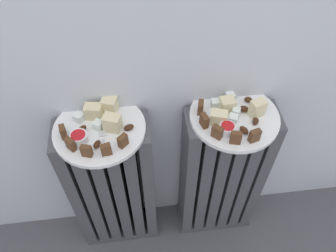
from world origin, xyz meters
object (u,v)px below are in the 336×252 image
(radiator_left, at_px, (114,189))
(plate_left, at_px, (100,129))
(plate_right, at_px, (234,117))
(fork, at_px, (103,141))
(jam_bowl_left, at_px, (79,137))
(radiator_right, at_px, (221,178))
(jam_bowl_right, at_px, (227,129))

(radiator_left, relative_size, plate_left, 2.49)
(plate_right, xyz_separation_m, fork, (-0.36, -0.05, 0.01))
(radiator_left, height_order, plate_left, plate_left)
(plate_right, bearing_deg, plate_left, 180.00)
(jam_bowl_left, xyz_separation_m, fork, (0.06, -0.01, -0.01))
(jam_bowl_left, bearing_deg, radiator_right, 5.20)
(plate_left, relative_size, jam_bowl_left, 5.44)
(radiator_left, relative_size, plate_right, 2.49)
(radiator_right, relative_size, jam_bowl_right, 14.50)
(plate_left, xyz_separation_m, jam_bowl_left, (-0.05, -0.04, 0.02))
(plate_left, bearing_deg, radiator_right, 0.00)
(radiator_left, height_order, radiator_right, same)
(fork, bearing_deg, radiator_left, 103.18)
(fork, bearing_deg, radiator_right, 7.44)
(jam_bowl_left, height_order, fork, jam_bowl_left)
(radiator_right, bearing_deg, plate_right, 0.00)
(radiator_left, relative_size, jam_bowl_left, 13.54)
(radiator_right, relative_size, fork, 6.78)
(plate_right, bearing_deg, jam_bowl_left, -174.80)
(radiator_right, bearing_deg, plate_left, 180.00)
(jam_bowl_left, bearing_deg, plate_left, 37.89)
(plate_right, bearing_deg, fork, -172.56)
(radiator_left, relative_size, fork, 6.78)
(plate_left, relative_size, plate_right, 1.00)
(radiator_right, xyz_separation_m, fork, (-0.36, -0.05, 0.33))
(radiator_left, distance_m, radiator_right, 0.38)
(plate_left, xyz_separation_m, fork, (0.01, -0.05, 0.01))
(plate_right, bearing_deg, radiator_right, 180.00)
(radiator_right, height_order, fork, fork)
(jam_bowl_left, distance_m, jam_bowl_right, 0.39)
(jam_bowl_left, bearing_deg, fork, -8.27)
(plate_left, height_order, jam_bowl_left, jam_bowl_left)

